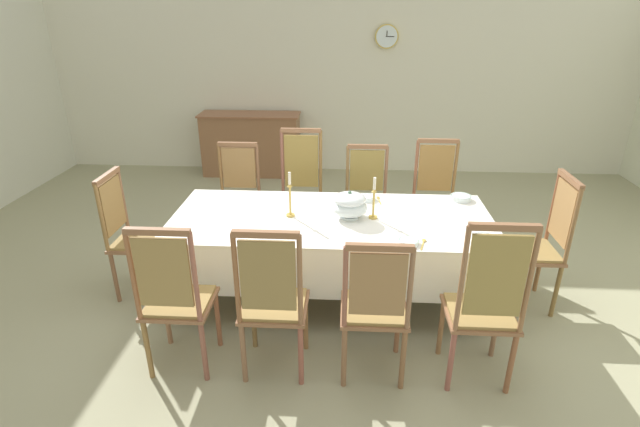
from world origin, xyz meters
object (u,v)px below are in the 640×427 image
Objects in this scene: chair_south_a at (175,296)px; sideboard at (251,144)px; chair_head_east at (541,241)px; spoon_primary at (378,198)px; chair_north_c at (366,197)px; dining_table at (331,225)px; bowl_far_left at (484,239)px; chair_north_b at (301,190)px; bowl_far_right at (461,197)px; candlestick_west at (290,199)px; candlestick_east at (374,202)px; chair_north_d at (435,196)px; chair_south_b at (273,300)px; chair_south_d at (485,304)px; bowl_near_right at (409,241)px; bowl_near_left at (367,198)px; chair_south_c at (375,306)px; spoon_secondary at (424,242)px; chair_head_west at (132,232)px; chair_north_a at (238,194)px; soup_tureen at (349,205)px; mounted_clock at (387,36)px.

chair_south_a reaches higher than sideboard.
spoon_primary is (-1.30, 0.42, 0.18)m from chair_head_east.
dining_table is at bearing 71.53° from chair_north_c.
bowl_far_left is (-0.57, -0.37, 0.19)m from chair_head_east.
chair_north_b reaches higher than sideboard.
bowl_far_right is at bearing 160.61° from chair_north_b.
candlestick_west is at bearing 55.45° from chair_south_a.
candlestick_east is (-1.36, 0.00, 0.31)m from chair_head_east.
chair_head_east is (0.69, -0.95, 0.00)m from chair_north_d.
candlestick_west is at bearing 89.33° from chair_south_b.
bowl_near_right is at bearing 129.48° from chair_south_d.
bowl_near_left is 0.83× the size of bowl_far_right.
sideboard is (-1.62, 4.17, -0.11)m from chair_south_c.
bowl_far_left is 0.95× the size of spoon_secondary.
chair_north_d reaches higher than spoon_primary.
chair_north_b reaches higher than bowl_near_left.
chair_head_west is at bearing -168.92° from bowl_near_left.
bowl_far_right is (1.13, 0.44, 0.10)m from dining_table.
chair_north_a is (-0.99, 0.95, -0.12)m from dining_table.
bowl_near_right reaches higher than dining_table.
candlestick_east reaches higher than bowl_far_left.
chair_south_c is at bearing 124.46° from chair_head_east.
chair_south_b is at bearing -158.31° from bowl_far_left.
dining_table is 2.41× the size of chair_south_c.
candlestick_east is (0.68, -0.96, 0.28)m from chair_north_b.
chair_north_c reaches higher than spoon_primary.
chair_south_b is 4.29m from sideboard.
chair_north_a is at bearing 156.61° from bowl_near_left.
spoon_secondary is at bearing 140.96° from chair_north_a.
chair_south_a is 1.06× the size of chair_north_a.
soup_tureen is (0.49, 0.95, 0.28)m from chair_south_b.
chair_north_d is at bearing 95.29° from bowl_far_left.
chair_north_b reaches higher than soup_tureen.
bowl_near_left is at bearing 95.38° from candlestick_east.
chair_north_a is at bearing -0.01° from chair_north_c.
chair_south_c is 7.34× the size of bowl_near_right.
candlestick_east reaches higher than bowl_far_right.
spoon_secondary is 4.15m from sideboard.
chair_north_c is 0.74× the size of sideboard.
chair_south_d is at bearing -43.82° from spoon_secondary.
chair_head_west is at bearing 53.41° from chair_north_a.
chair_south_b is (-0.35, -0.95, -0.10)m from dining_table.
chair_head_east reaches higher than spoon_primary.
chair_south_a is at bearing 43.68° from chair_north_d.
soup_tureen reaches higher than bowl_far_right.
bowl_near_right is 0.10× the size of sideboard.
dining_table is 2.11× the size of chair_south_d.
bowl_near_right is at bearing -61.28° from candlestick_east.
bowl_far_left reaches higher than spoon_primary.
chair_north_b is 3.00m from mounted_clock.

